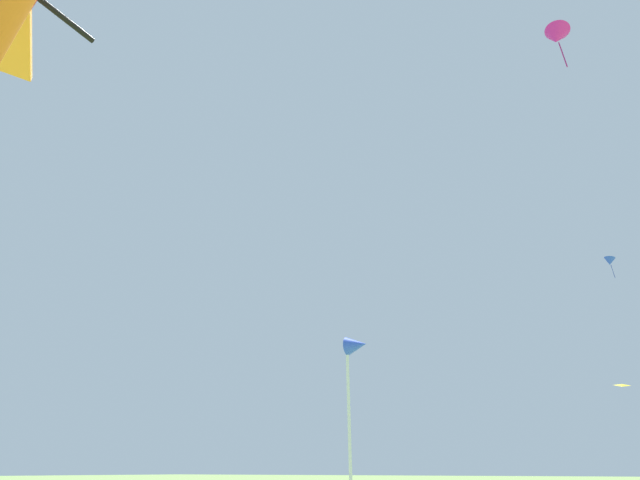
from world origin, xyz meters
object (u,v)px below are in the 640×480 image
Objects in this scene: distant_kite_magenta_low_left at (557,36)px; distant_kite_blue_mid_left at (610,261)px; distant_kite_yellow_high_right at (622,385)px; marker_flag at (355,358)px.

distant_kite_magenta_low_left reaches higher than distant_kite_blue_mid_left.
distant_kite_yellow_high_right is 0.27× the size of distant_kite_magenta_low_left.
marker_flag is at bearing -101.06° from distant_kite_blue_mid_left.
distant_kite_yellow_high_right is 9.46m from distant_kite_blue_mid_left.
distant_kite_magenta_low_left reaches higher than marker_flag.
marker_flag is at bearing -112.02° from distant_kite_magenta_low_left.
marker_flag is at bearing -99.17° from distant_kite_yellow_high_right.
distant_kite_yellow_high_right is at bearing 93.24° from distant_kite_magenta_low_left.
distant_kite_yellow_high_right is 18.83m from distant_kite_magenta_low_left.
distant_kite_magenta_low_left is 17.69m from distant_kite_blue_mid_left.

